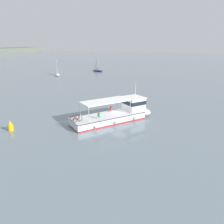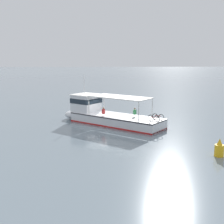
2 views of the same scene
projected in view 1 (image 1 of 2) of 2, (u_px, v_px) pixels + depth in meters
name	position (u px, v px, depth m)	size (l,w,h in m)	color
ground_plane	(120.00, 118.00, 33.76)	(400.00, 400.00, 0.00)	slate
ferry_main	(118.00, 113.00, 32.59)	(11.79, 10.45, 5.32)	silver
sailboat_horizon_east	(98.00, 70.00, 84.87)	(2.58, 5.00, 5.40)	navy
sailboat_mid_channel	(57.00, 74.00, 74.97)	(4.83, 3.70, 5.40)	white
channel_buoy	(10.00, 126.00, 28.87)	(0.70, 0.70, 1.40)	gold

